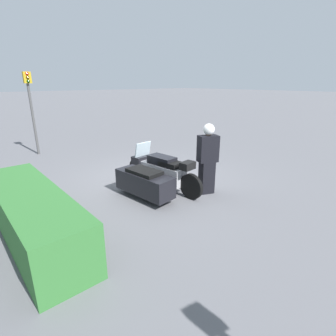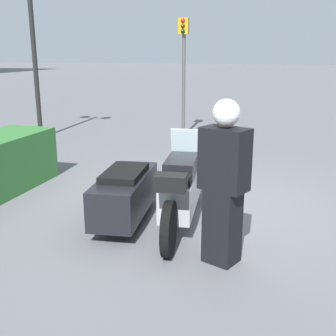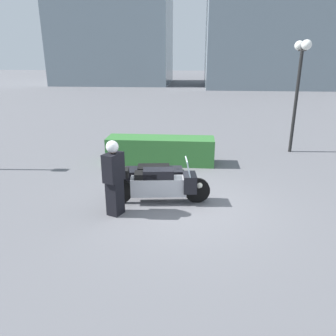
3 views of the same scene
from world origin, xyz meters
name	(u,v)px [view 3 (image 3 of 3)]	position (x,y,z in m)	size (l,w,h in m)	color
ground_plane	(183,206)	(0.00, 0.00, 0.00)	(160.00, 160.00, 0.00)	slate
police_motorcycle	(160,180)	(-0.64, 0.55, 0.46)	(2.58, 1.37, 1.15)	black
officer_rider	(114,176)	(-1.57, -0.54, 0.94)	(0.46, 0.56, 1.77)	black
hedge_bush_curbside	(161,150)	(-0.92, 3.39, 0.45)	(3.63, 0.94, 0.91)	#337033
twin_lamp_post	(300,68)	(3.94, 5.23, 3.12)	(0.35, 1.17, 4.06)	black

